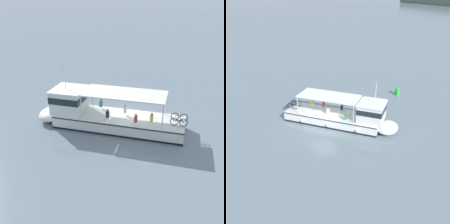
% 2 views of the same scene
% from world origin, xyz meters
% --- Properties ---
extents(ground_plane, '(400.00, 400.00, 0.00)m').
position_xyz_m(ground_plane, '(0.00, 0.00, 0.00)').
color(ground_plane, slate).
extents(ferry_main, '(11.04, 11.31, 5.32)m').
position_xyz_m(ferry_main, '(0.06, 2.72, 1.02)').
color(ferry_main, white).
rests_on(ferry_main, ground).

